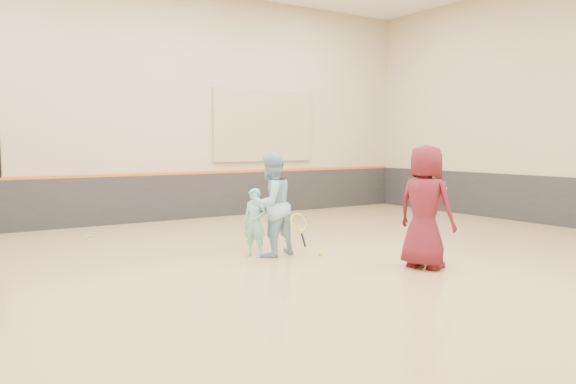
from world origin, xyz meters
TOP-DOWN VIEW (x-y plane):
  - room at (0.00, 0.00)m, footprint 15.04×12.04m
  - wainscot_back at (0.00, 5.97)m, footprint 14.90×0.04m
  - wainscot_right at (7.47, 0.00)m, footprint 0.04×11.90m
  - accent_stripe at (0.00, 5.96)m, footprint 14.90×0.03m
  - acoustic_panel at (2.80, 5.95)m, footprint 3.20×0.08m
  - girl at (-0.51, 0.70)m, footprint 0.49×0.53m
  - instructor at (-0.23, 0.59)m, footprint 1.01×0.85m
  - young_man at (1.34, -1.59)m, footprint 0.84×1.09m
  - held_racket at (0.10, 0.21)m, footprint 0.37×0.37m
  - spare_racket at (-2.48, 4.19)m, footprint 0.67×0.67m
  - ball_under_racket at (0.50, 0.10)m, footprint 0.07×0.07m
  - ball_in_hand at (1.54, -1.81)m, footprint 0.07×0.07m
  - ball_beside_spare at (1.13, 2.30)m, footprint 0.07×0.07m

SIDE VIEW (x-z plane):
  - ball_under_racket at x=0.50m, z-range 0.00..0.07m
  - ball_beside_spare at x=1.13m, z-range 0.00..0.07m
  - spare_racket at x=-2.48m, z-range 0.00..0.17m
  - wainscot_back at x=0.00m, z-range 0.00..1.20m
  - wainscot_right at x=7.47m, z-range 0.00..1.20m
  - girl at x=-0.51m, z-range 0.00..1.22m
  - held_racket at x=0.10m, z-range 0.28..0.97m
  - room at x=0.00m, z-range -2.30..3.92m
  - instructor at x=-0.23m, z-range 0.00..1.85m
  - young_man at x=1.34m, z-range 0.00..1.99m
  - accent_stripe at x=0.00m, z-range 1.19..1.25m
  - ball_in_hand at x=1.54m, z-range 1.26..1.33m
  - acoustic_panel at x=2.80m, z-range 1.50..3.50m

